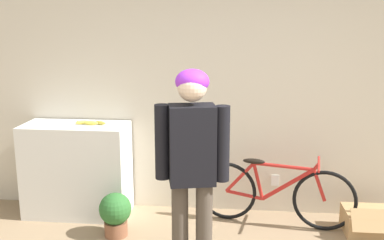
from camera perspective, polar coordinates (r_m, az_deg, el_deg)
name	(u,v)px	position (r m, az deg, el deg)	size (l,w,h in m)	color
wall_back	(225,90)	(4.66, 4.17, 3.78)	(8.00, 0.07, 2.60)	beige
side_shelf	(77,170)	(4.86, -14.38, -6.14)	(1.07, 0.49, 0.97)	white
person	(192,156)	(3.37, 0.00, -4.58)	(0.56, 0.29, 1.67)	#4C4238
bicycle	(274,193)	(4.58, 10.37, -9.08)	(1.56, 0.46, 0.68)	black
banana	(91,123)	(4.68, -12.76, -0.33)	(0.33, 0.09, 0.04)	#EAD64C
cardboard_box	(372,222)	(4.74, 21.90, -11.93)	(0.52, 0.48, 0.31)	tan
potted_plant	(115,213)	(4.38, -9.71, -11.51)	(0.31, 0.31, 0.42)	brown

